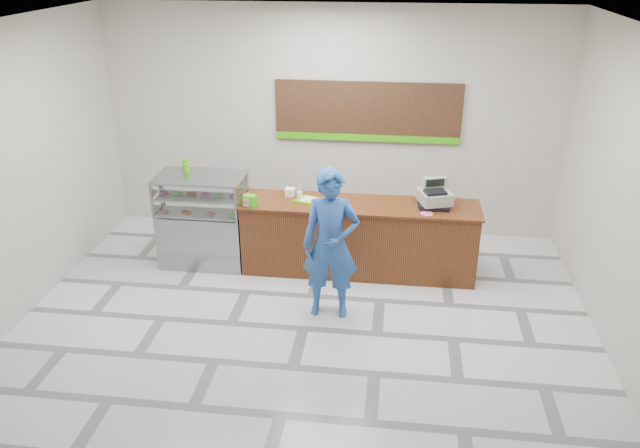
# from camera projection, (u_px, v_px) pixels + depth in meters

# --- Properties ---
(floor) EXTENTS (7.00, 7.00, 0.00)m
(floor) POSITION_uv_depth(u_px,v_px,m) (303.00, 329.00, 7.54)
(floor) COLOR silver
(floor) RESTS_ON ground
(back_wall) EXTENTS (7.00, 0.00, 7.00)m
(back_wall) POSITION_uv_depth(u_px,v_px,m) (331.00, 123.00, 9.54)
(back_wall) COLOR beige
(back_wall) RESTS_ON floor
(ceiling) EXTENTS (7.00, 7.00, 0.00)m
(ceiling) POSITION_uv_depth(u_px,v_px,m) (299.00, 28.00, 6.10)
(ceiling) COLOR silver
(ceiling) RESTS_ON back_wall
(sales_counter) EXTENTS (3.26, 0.76, 1.03)m
(sales_counter) POSITION_uv_depth(u_px,v_px,m) (359.00, 238.00, 8.67)
(sales_counter) COLOR brown
(sales_counter) RESTS_ON floor
(display_case) EXTENTS (1.22, 0.72, 1.33)m
(display_case) POSITION_uv_depth(u_px,v_px,m) (203.00, 219.00, 8.86)
(display_case) COLOR gray
(display_case) RESTS_ON floor
(menu_board) EXTENTS (2.80, 0.06, 0.90)m
(menu_board) POSITION_uv_depth(u_px,v_px,m) (368.00, 113.00, 9.36)
(menu_board) COLOR black
(menu_board) RESTS_ON back_wall
(cash_register) EXTENTS (0.50, 0.51, 0.37)m
(cash_register) POSITION_uv_depth(u_px,v_px,m) (434.00, 196.00, 8.33)
(cash_register) COLOR black
(cash_register) RESTS_ON sales_counter
(card_terminal) EXTENTS (0.09, 0.15, 0.04)m
(card_terminal) POSITION_uv_depth(u_px,v_px,m) (421.00, 205.00, 8.37)
(card_terminal) COLOR black
(card_terminal) RESTS_ON sales_counter
(serving_tray) EXTENTS (0.45, 0.38, 0.02)m
(serving_tray) POSITION_uv_depth(u_px,v_px,m) (310.00, 200.00, 8.54)
(serving_tray) COLOR #46B500
(serving_tray) RESTS_ON sales_counter
(napkin_box) EXTENTS (0.13, 0.13, 0.11)m
(napkin_box) POSITION_uv_depth(u_px,v_px,m) (290.00, 192.00, 8.71)
(napkin_box) COLOR white
(napkin_box) RESTS_ON sales_counter
(straw_cup) EXTENTS (0.08, 0.08, 0.11)m
(straw_cup) POSITION_uv_depth(u_px,v_px,m) (299.00, 196.00, 8.58)
(straw_cup) COLOR silver
(straw_cup) RESTS_ON sales_counter
(promo_box) EXTENTS (0.21, 0.17, 0.16)m
(promo_box) POSITION_uv_depth(u_px,v_px,m) (250.00, 201.00, 8.35)
(promo_box) COLOR #3EB10B
(promo_box) RESTS_ON sales_counter
(donut_decal) EXTENTS (0.17, 0.17, 0.00)m
(donut_decal) POSITION_uv_depth(u_px,v_px,m) (427.00, 213.00, 8.15)
(donut_decal) COLOR pink
(donut_decal) RESTS_ON sales_counter
(green_cup_left) EXTENTS (0.09, 0.09, 0.15)m
(green_cup_left) POSITION_uv_depth(u_px,v_px,m) (186.00, 164.00, 8.82)
(green_cup_left) COLOR #3EB10B
(green_cup_left) RESTS_ON display_case
(green_cup_right) EXTENTS (0.08, 0.08, 0.13)m
(green_cup_right) POSITION_uv_depth(u_px,v_px,m) (187.00, 168.00, 8.70)
(green_cup_right) COLOR #3EB10B
(green_cup_right) RESTS_ON display_case
(customer) EXTENTS (0.71, 0.48, 1.90)m
(customer) POSITION_uv_depth(u_px,v_px,m) (331.00, 244.00, 7.51)
(customer) COLOR #28529E
(customer) RESTS_ON floor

